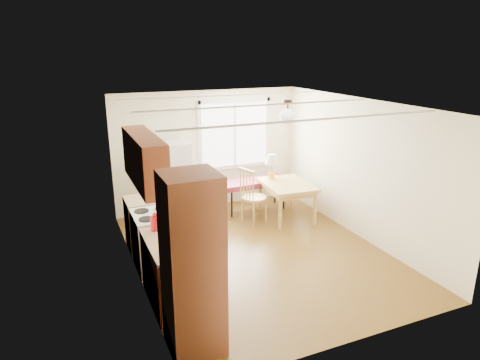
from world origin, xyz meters
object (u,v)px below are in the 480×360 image
bench (255,183)px  chair (250,192)px  refrigerator (172,181)px  dining_table (287,188)px

bench → chair: (-0.39, -0.63, 0.05)m
refrigerator → chair: (1.33, -0.85, -0.14)m
bench → dining_table: (0.41, -0.66, 0.03)m
bench → dining_table: 0.78m
refrigerator → dining_table: 2.31m
refrigerator → bench: size_ratio=1.08×
bench → dining_table: dining_table is taller
bench → dining_table: bearing=-59.7°
dining_table → chair: bearing=-178.0°
dining_table → chair: (-0.79, 0.03, 0.01)m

